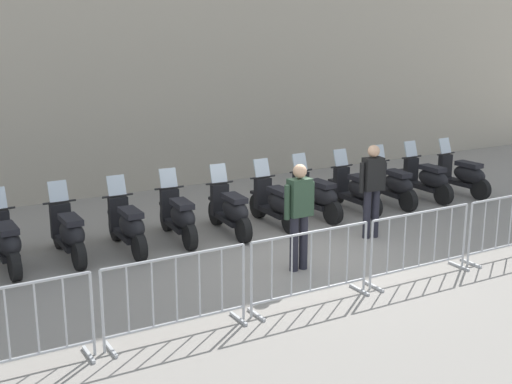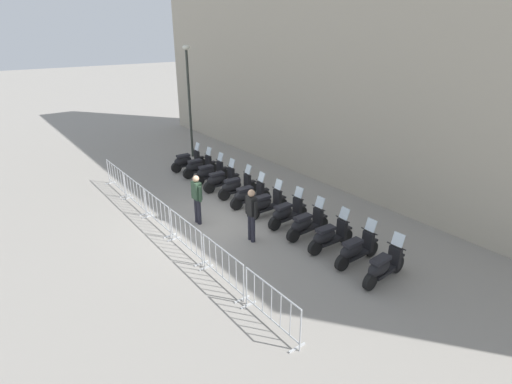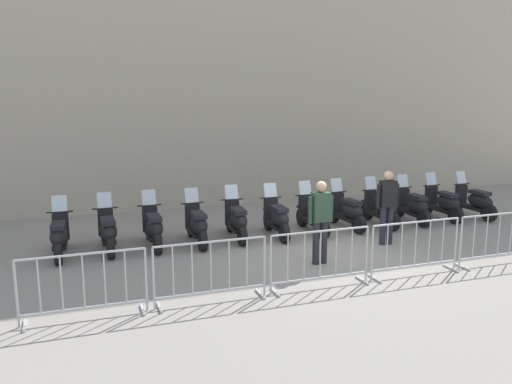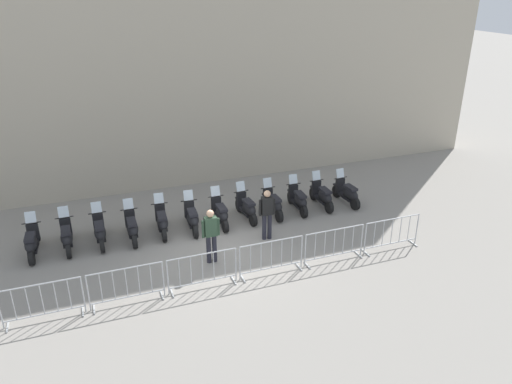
% 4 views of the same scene
% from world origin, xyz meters
% --- Properties ---
extents(ground_plane, '(120.00, 120.00, 0.00)m').
position_xyz_m(ground_plane, '(0.00, 0.00, 0.00)').
color(ground_plane, gray).
extents(building_facade, '(28.08, 3.68, 12.18)m').
position_xyz_m(building_facade, '(-0.32, 6.93, 6.09)').
color(building_facade, '#B2A893').
rests_on(building_facade, ground).
extents(motorcycle_0, '(0.56, 1.72, 1.24)m').
position_xyz_m(motorcycle_0, '(-5.56, 1.56, 0.45)').
color(motorcycle_0, black).
rests_on(motorcycle_0, ground).
extents(motorcycle_1, '(0.56, 1.73, 1.24)m').
position_xyz_m(motorcycle_1, '(-4.56, 1.66, 0.45)').
color(motorcycle_1, black).
rests_on(motorcycle_1, ground).
extents(motorcycle_2, '(0.56, 1.72, 1.24)m').
position_xyz_m(motorcycle_2, '(-3.57, 1.69, 0.45)').
color(motorcycle_2, black).
rests_on(motorcycle_2, ground).
extents(motorcycle_3, '(0.56, 1.72, 1.24)m').
position_xyz_m(motorcycle_3, '(-2.57, 1.66, 0.45)').
color(motorcycle_3, black).
rests_on(motorcycle_3, ground).
extents(motorcycle_4, '(0.56, 1.72, 1.24)m').
position_xyz_m(motorcycle_4, '(-1.58, 1.80, 0.45)').
color(motorcycle_4, black).
rests_on(motorcycle_4, ground).
extents(motorcycle_5, '(0.56, 1.72, 1.24)m').
position_xyz_m(motorcycle_5, '(-0.58, 1.74, 0.45)').
color(motorcycle_5, black).
rests_on(motorcycle_5, ground).
extents(motorcycle_6, '(0.56, 1.72, 1.24)m').
position_xyz_m(motorcycle_6, '(0.42, 1.81, 0.45)').
color(motorcycle_6, black).
rests_on(motorcycle_6, ground).
extents(motorcycle_7, '(0.59, 1.72, 1.24)m').
position_xyz_m(motorcycle_7, '(1.41, 1.95, 0.45)').
color(motorcycle_7, black).
rests_on(motorcycle_7, ground).
extents(motorcycle_8, '(0.56, 1.73, 1.24)m').
position_xyz_m(motorcycle_8, '(2.40, 1.97, 0.45)').
color(motorcycle_8, black).
rests_on(motorcycle_8, ground).
extents(motorcycle_9, '(0.56, 1.72, 1.24)m').
position_xyz_m(motorcycle_9, '(3.39, 2.02, 0.45)').
color(motorcycle_9, black).
rests_on(motorcycle_9, ground).
extents(motorcycle_10, '(0.56, 1.72, 1.24)m').
position_xyz_m(motorcycle_10, '(4.39, 2.09, 0.45)').
color(motorcycle_10, black).
rests_on(motorcycle_10, ground).
extents(motorcycle_11, '(0.58, 1.73, 1.24)m').
position_xyz_m(motorcycle_11, '(5.40, 2.04, 0.45)').
color(motorcycle_11, black).
rests_on(motorcycle_11, ground).
extents(barrier_segment_0, '(1.94, 0.52, 1.07)m').
position_xyz_m(barrier_segment_0, '(-4.99, -1.86, 0.52)').
color(barrier_segment_0, '#B2B5B7').
rests_on(barrier_segment_0, ground).
extents(barrier_segment_1, '(1.94, 0.52, 1.07)m').
position_xyz_m(barrier_segment_1, '(-2.96, -1.77, 0.52)').
color(barrier_segment_1, '#B2B5B7').
rests_on(barrier_segment_1, ground).
extents(barrier_segment_2, '(1.94, 0.52, 1.07)m').
position_xyz_m(barrier_segment_2, '(-0.94, -1.67, 0.52)').
color(barrier_segment_2, '#B2B5B7').
rests_on(barrier_segment_2, ground).
extents(barrier_segment_3, '(1.94, 0.52, 1.07)m').
position_xyz_m(barrier_segment_3, '(1.09, -1.58, 0.52)').
color(barrier_segment_3, '#B2B5B7').
rests_on(barrier_segment_3, ground).
extents(barrier_segment_4, '(1.94, 0.52, 1.07)m').
position_xyz_m(barrier_segment_4, '(3.11, -1.49, 0.52)').
color(barrier_segment_4, '#B2B5B7').
rests_on(barrier_segment_4, ground).
extents(barrier_segment_5, '(1.94, 0.52, 1.07)m').
position_xyz_m(barrier_segment_5, '(5.14, -1.40, 0.52)').
color(barrier_segment_5, '#B2B5B7').
rests_on(barrier_segment_5, ground).
extents(officer_near_row_end, '(0.55, 0.24, 1.73)m').
position_xyz_m(officer_near_row_end, '(1.63, 0.40, 0.98)').
color(officer_near_row_end, '#23232D').
rests_on(officer_near_row_end, ground).
extents(officer_mid_plaza, '(0.55, 0.24, 1.73)m').
position_xyz_m(officer_mid_plaza, '(-0.41, -0.45, 0.98)').
color(officer_mid_plaza, '#23232D').
rests_on(officer_mid_plaza, ground).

